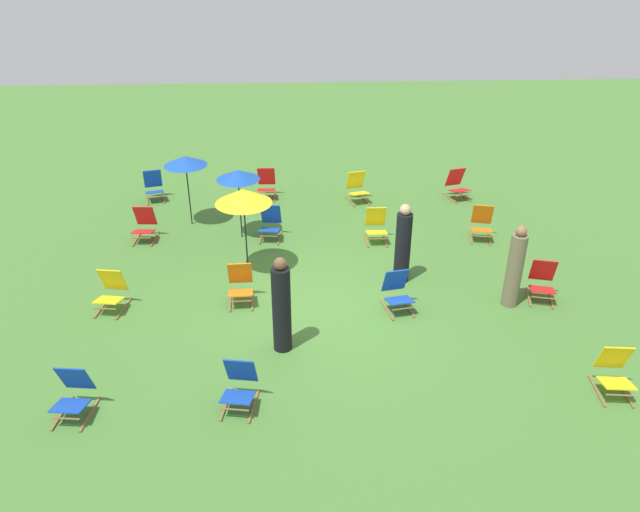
{
  "coord_description": "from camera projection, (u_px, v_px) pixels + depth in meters",
  "views": [
    {
      "loc": [
        -0.57,
        -10.13,
        6.64
      ],
      "look_at": [
        0.0,
        1.2,
        0.5
      ],
      "focal_mm": 34.06,
      "sensor_mm": 36.0,
      "label": 1
    }
  ],
  "objects": [
    {
      "name": "deckchair_7",
      "position": [
        266.0,
        184.0,
        16.86
      ],
      "size": [
        0.5,
        0.77,
        0.83
      ],
      "rotation": [
        0.0,
        0.0,
        -0.03
      ],
      "color": "olive",
      "rests_on": "ground"
    },
    {
      "name": "deckchair_2",
      "position": [
        73.0,
        394.0,
        9.27
      ],
      "size": [
        0.56,
        0.81,
        0.83
      ],
      "rotation": [
        0.0,
        0.0,
        -0.12
      ],
      "color": "olive",
      "rests_on": "ground"
    },
    {
      "name": "deckchair_0",
      "position": [
        270.0,
        223.0,
        14.63
      ],
      "size": [
        0.56,
        0.81,
        0.83
      ],
      "rotation": [
        0.0,
        0.0,
        -0.11
      ],
      "color": "olive",
      "rests_on": "ground"
    },
    {
      "name": "deckchair_8",
      "position": [
        144.0,
        225.0,
        14.55
      ],
      "size": [
        0.52,
        0.79,
        0.83
      ],
      "rotation": [
        0.0,
        0.0,
        -0.06
      ],
      "color": "olive",
      "rests_on": "ground"
    },
    {
      "name": "umbrella_1",
      "position": [
        243.0,
        196.0,
        12.49
      ],
      "size": [
        1.19,
        1.19,
        1.94
      ],
      "color": "black",
      "rests_on": "ground"
    },
    {
      "name": "deckchair_14",
      "position": [
        614.0,
        372.0,
        9.73
      ],
      "size": [
        0.55,
        0.81,
        0.83
      ],
      "rotation": [
        0.0,
        0.0,
        -0.11
      ],
      "color": "olive",
      "rests_on": "ground"
    },
    {
      "name": "deckchair_12",
      "position": [
        482.0,
        224.0,
        14.61
      ],
      "size": [
        0.63,
        0.85,
        0.83
      ],
      "rotation": [
        0.0,
        0.0,
        -0.22
      ],
      "color": "olive",
      "rests_on": "ground"
    },
    {
      "name": "person_1",
      "position": [
        515.0,
        268.0,
        11.78
      ],
      "size": [
        0.36,
        0.36,
        1.74
      ],
      "rotation": [
        0.0,
        0.0,
        1.4
      ],
      "color": "#72664C",
      "rests_on": "ground"
    },
    {
      "name": "person_2",
      "position": [
        403.0,
        245.0,
        12.6
      ],
      "size": [
        0.38,
        0.38,
        1.77
      ],
      "rotation": [
        0.0,
        0.0,
        4.9
      ],
      "color": "black",
      "rests_on": "ground"
    },
    {
      "name": "deckchair_3",
      "position": [
        457.0,
        185.0,
        16.82
      ],
      "size": [
        0.65,
        0.86,
        0.83
      ],
      "rotation": [
        0.0,
        0.0,
        0.26
      ],
      "color": "olive",
      "rests_on": "ground"
    },
    {
      "name": "deckchair_13",
      "position": [
        357.0,
        188.0,
        16.63
      ],
      "size": [
        0.64,
        0.85,
        0.83
      ],
      "rotation": [
        0.0,
        0.0,
        0.24
      ],
      "color": "olive",
      "rests_on": "ground"
    },
    {
      "name": "person_0",
      "position": [
        282.0,
        307.0,
        10.49
      ],
      "size": [
        0.46,
        0.46,
        1.84
      ],
      "rotation": [
        0.0,
        0.0,
        0.61
      ],
      "color": "black",
      "rests_on": "ground"
    },
    {
      "name": "ground_plane",
      "position": [
        323.0,
        307.0,
        12.08
      ],
      "size": [
        40.0,
        40.0,
        0.0
      ],
      "primitive_type": "plane",
      "color": "#477A33"
    },
    {
      "name": "deckchair_9",
      "position": [
        542.0,
        282.0,
        12.22
      ],
      "size": [
        0.65,
        0.86,
        0.83
      ],
      "rotation": [
        0.0,
        0.0,
        -0.25
      ],
      "color": "olive",
      "rests_on": "ground"
    },
    {
      "name": "deckchair_11",
      "position": [
        397.0,
        292.0,
        11.87
      ],
      "size": [
        0.61,
        0.84,
        0.83
      ],
      "rotation": [
        0.0,
        0.0,
        0.19
      ],
      "color": "olive",
      "rests_on": "ground"
    },
    {
      "name": "deckchair_6",
      "position": [
        376.0,
        226.0,
        14.5
      ],
      "size": [
        0.49,
        0.77,
        0.83
      ],
      "rotation": [
        0.0,
        0.0,
        -0.01
      ],
      "color": "olive",
      "rests_on": "ground"
    },
    {
      "name": "deckchair_5",
      "position": [
        239.0,
        386.0,
        9.44
      ],
      "size": [
        0.59,
        0.83,
        0.83
      ],
      "rotation": [
        0.0,
        0.0,
        -0.16
      ],
      "color": "olive",
      "rests_on": "ground"
    },
    {
      "name": "deckchair_4",
      "position": [
        240.0,
        285.0,
        12.11
      ],
      "size": [
        0.51,
        0.78,
        0.83
      ],
      "rotation": [
        0.0,
        0.0,
        0.04
      ],
      "color": "olive",
      "rests_on": "ground"
    },
    {
      "name": "umbrella_0",
      "position": [
        238.0,
        175.0,
        14.06
      ],
      "size": [
        1.02,
        1.02,
        1.72
      ],
      "color": "black",
      "rests_on": "ground"
    },
    {
      "name": "deckchair_10",
      "position": [
        111.0,
        292.0,
        11.88
      ],
      "size": [
        0.59,
        0.83,
        0.83
      ],
      "rotation": [
        0.0,
        0.0,
        -0.16
      ],
      "color": "olive",
      "rests_on": "ground"
    },
    {
      "name": "deckchair_1",
      "position": [
        154.0,
        187.0,
        16.71
      ],
      "size": [
        0.64,
        0.85,
        0.83
      ],
      "rotation": [
        0.0,
        0.0,
        0.24
      ],
      "color": "olive",
      "rests_on": "ground"
    },
    {
      "name": "umbrella_2",
      "position": [
        185.0,
        161.0,
        14.68
      ],
      "size": [
        1.05,
        1.05,
        1.8
      ],
      "color": "black",
      "rests_on": "ground"
    }
  ]
}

